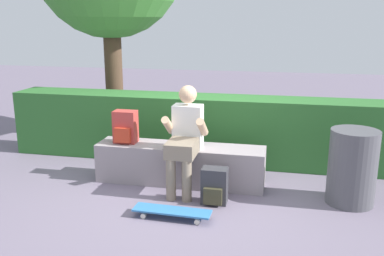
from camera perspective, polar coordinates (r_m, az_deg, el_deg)
name	(u,v)px	position (r m, az deg, el deg)	size (l,w,h in m)	color
ground_plane	(175,191)	(5.05, -2.36, -8.46)	(24.00, 24.00, 0.00)	slate
bench_main	(180,164)	(5.23, -1.59, -4.87)	(2.05, 0.45, 0.47)	gray
person_skater	(185,135)	(4.88, -0.94, -0.99)	(0.49, 0.62, 1.22)	white
skateboard_near_person	(172,211)	(4.39, -2.71, -11.10)	(0.81, 0.22, 0.09)	teal
backpack_on_bench	(125,127)	(5.30, -8.95, 0.09)	(0.28, 0.23, 0.40)	#B23833
backpack_on_ground	(214,186)	(4.68, 3.02, -7.84)	(0.28, 0.23, 0.40)	#333338
hedge_row	(208,129)	(5.99, 2.17, -0.10)	(5.71, 0.58, 0.92)	#2C652B
trash_bin	(352,167)	(4.92, 20.72, -4.94)	(0.51, 0.51, 0.83)	#4C4C51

